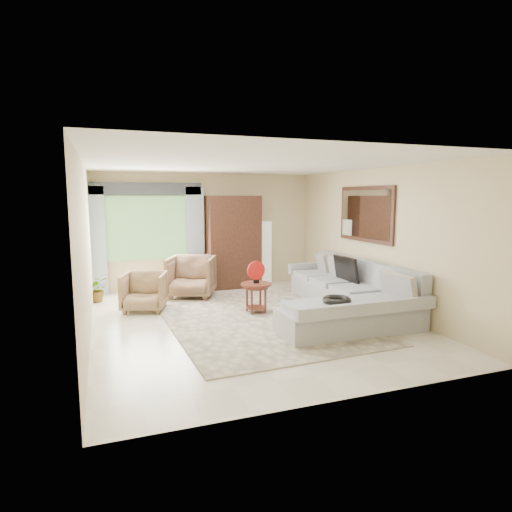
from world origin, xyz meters
name	(u,v)px	position (x,y,z in m)	size (l,w,h in m)	color
ground	(249,321)	(0.00, 0.00, 0.00)	(6.00, 6.00, 0.00)	silver
area_rug	(260,320)	(0.18, -0.03, 0.01)	(3.00, 4.00, 0.02)	#BFB697
sectional_sofa	(347,298)	(1.78, -0.18, 0.28)	(2.30, 3.46, 0.90)	#A6A8AE
tv_screen	(346,269)	(2.05, 0.31, 0.72)	(0.06, 0.74, 0.48)	black
garden_hose	(337,300)	(1.00, -1.14, 0.55)	(0.43, 0.43, 0.09)	black
coffee_table	(256,297)	(0.28, 0.41, 0.29)	(0.55, 0.55, 0.55)	#4B1914
red_disc	(256,270)	(0.28, 0.41, 0.78)	(0.34, 0.34, 0.03)	red
armchair_left	(144,292)	(-1.59, 1.30, 0.35)	(0.75, 0.77, 0.70)	#9F7E56
armchair_right	(191,277)	(-0.56, 2.07, 0.43)	(0.92, 0.94, 0.86)	#7D6344
potted_plant	(97,289)	(-2.41, 2.30, 0.25)	(0.46, 0.39, 0.51)	#999999
armoire	(233,242)	(0.55, 2.72, 1.05)	(1.20, 0.55, 2.10)	black
floor_lamp	(265,253)	(1.35, 2.78, 0.75)	(0.24, 0.24, 1.50)	silver
window	(147,228)	(-1.35, 2.97, 1.40)	(1.80, 0.04, 1.40)	#669E59
curtain_left	(96,241)	(-2.40, 2.88, 1.15)	(0.40, 0.08, 2.30)	#9EB7CC
curtain_right	(195,238)	(-0.30, 2.88, 1.15)	(0.40, 0.08, 2.30)	#9EB7CC
valance	(145,189)	(-1.35, 2.90, 2.25)	(2.40, 0.12, 0.26)	#1E232D
wall_mirror	(365,214)	(2.46, 0.35, 1.75)	(0.05, 1.70, 1.05)	black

